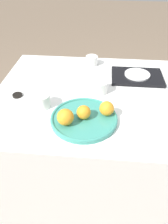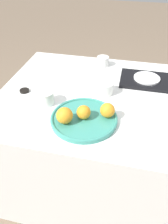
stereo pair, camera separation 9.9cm
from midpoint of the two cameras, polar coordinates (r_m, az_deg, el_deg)
The scene contains 12 objects.
ground_plane at distance 1.73m, azimuth 0.36°, elevation -16.14°, with size 12.00×12.00×0.00m, color #7A6651.
table at distance 1.44m, azimuth 0.41°, elevation -7.56°, with size 1.11×0.91×0.75m.
fruit_platter at distance 1.01m, azimuth -2.79°, elevation -1.79°, with size 0.31×0.31×0.02m.
orange_0 at distance 0.99m, azimuth -2.97°, elevation -0.18°, with size 0.07×0.07×0.07m.
orange_1 at distance 0.96m, azimuth -7.84°, elevation -1.45°, with size 0.08×0.08×0.08m.
orange_2 at distance 1.01m, azimuth 3.17°, elevation 0.83°, with size 0.07×0.07×0.07m.
serving_tray at distance 1.37m, azimuth 11.64°, elevation 8.99°, with size 0.31×0.21×0.02m.
side_plate at distance 1.36m, azimuth 11.72°, elevation 9.53°, with size 0.15×0.15×0.01m.
cup_0 at distance 1.12m, azimuth -13.47°, elevation 2.79°, with size 0.08×0.08×0.07m.
cup_1 at distance 1.20m, azimuth 1.73°, elevation 6.53°, with size 0.09×0.09×0.07m.
cup_2 at distance 1.49m, azimuth 0.08°, elevation 13.23°, with size 0.08×0.08×0.06m.
soy_dish at distance 1.25m, azimuth -19.22°, elevation 4.10°, with size 0.05×0.05×0.01m.
Camera 1 is at (0.04, -1.00, 1.42)m, focal length 35.00 mm.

